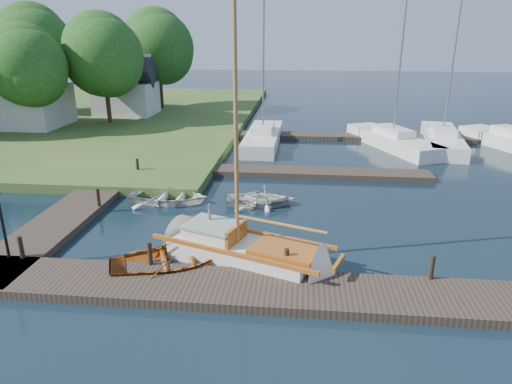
# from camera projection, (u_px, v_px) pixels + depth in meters

# --- Properties ---
(ground) EXTENTS (160.00, 160.00, 0.00)m
(ground) POSITION_uv_depth(u_px,v_px,m) (256.00, 218.00, 19.64)
(ground) COLOR black
(ground) RESTS_ON ground
(near_dock) EXTENTS (18.00, 2.20, 0.30)m
(near_dock) POSITION_uv_depth(u_px,v_px,m) (236.00, 289.00, 13.96)
(near_dock) COLOR #32271C
(near_dock) RESTS_ON ground
(left_dock) EXTENTS (2.20, 18.00, 0.30)m
(left_dock) POSITION_uv_depth(u_px,v_px,m) (97.00, 193.00, 22.24)
(left_dock) COLOR #32271C
(left_dock) RESTS_ON ground
(far_dock) EXTENTS (14.00, 1.60, 0.30)m
(far_dock) POSITION_uv_depth(u_px,v_px,m) (303.00, 173.00, 25.49)
(far_dock) COLOR #32271C
(far_dock) RESTS_ON ground
(pontoon) EXTENTS (30.00, 1.60, 0.30)m
(pontoon) POSITION_uv_depth(u_px,v_px,m) (413.00, 138.00, 33.63)
(pontoon) COLOR #32271C
(pontoon) RESTS_ON ground
(mooring_post_0) EXTENTS (0.16, 0.16, 0.80)m
(mooring_post_0) POSITION_uv_depth(u_px,v_px,m) (21.00, 247.00, 15.44)
(mooring_post_0) COLOR black
(mooring_post_0) RESTS_ON near_dock
(mooring_post_1) EXTENTS (0.16, 0.16, 0.80)m
(mooring_post_1) POSITION_uv_depth(u_px,v_px,m) (150.00, 253.00, 15.01)
(mooring_post_1) COLOR black
(mooring_post_1) RESTS_ON near_dock
(mooring_post_2) EXTENTS (0.16, 0.16, 0.80)m
(mooring_post_2) POSITION_uv_depth(u_px,v_px,m) (287.00, 260.00, 14.57)
(mooring_post_2) COLOR black
(mooring_post_2) RESTS_ON near_dock
(mooring_post_3) EXTENTS (0.16, 0.16, 0.80)m
(mooring_post_3) POSITION_uv_depth(u_px,v_px,m) (432.00, 267.00, 14.14)
(mooring_post_3) COLOR black
(mooring_post_3) RESTS_ON near_dock
(mooring_post_4) EXTENTS (0.16, 0.16, 0.80)m
(mooring_post_4) POSITION_uv_depth(u_px,v_px,m) (98.00, 197.00, 20.08)
(mooring_post_4) COLOR black
(mooring_post_4) RESTS_ON left_dock
(mooring_post_5) EXTENTS (0.16, 0.16, 0.80)m
(mooring_post_5) POSITION_uv_depth(u_px,v_px,m) (137.00, 166.00, 24.77)
(mooring_post_5) COLOR black
(mooring_post_5) RESTS_ON left_dock
(lamp_post) EXTENTS (0.24, 0.24, 2.44)m
(lamp_post) POSITION_uv_depth(u_px,v_px,m) (1.00, 215.00, 15.10)
(lamp_post) COLOR black
(lamp_post) RESTS_ON near_dock
(sailboat) EXTENTS (7.38, 4.33, 9.83)m
(sailboat) POSITION_uv_depth(u_px,v_px,m) (247.00, 253.00, 15.79)
(sailboat) COLOR silver
(sailboat) RESTS_ON ground
(dinghy) EXTENTS (4.84, 4.21, 0.84)m
(dinghy) POSITION_uv_depth(u_px,v_px,m) (172.00, 257.00, 15.35)
(dinghy) COLOR #8C540E
(dinghy) RESTS_ON ground
(tender_a) EXTENTS (3.89, 2.88, 0.78)m
(tender_a) POSITION_uv_depth(u_px,v_px,m) (168.00, 194.00, 21.37)
(tender_a) COLOR silver
(tender_a) RESTS_ON ground
(tender_b) EXTENTS (2.07, 1.79, 1.09)m
(tender_b) POSITION_uv_depth(u_px,v_px,m) (266.00, 195.00, 20.86)
(tender_b) COLOR silver
(tender_b) RESTS_ON ground
(tender_c) EXTENTS (3.37, 2.54, 0.66)m
(tender_c) POSITION_uv_depth(u_px,v_px,m) (260.00, 198.00, 21.10)
(tender_c) COLOR silver
(tender_c) RESTS_ON ground
(marina_boat_0) EXTENTS (2.28, 8.89, 11.78)m
(marina_boat_0) POSITION_uv_depth(u_px,v_px,m) (263.00, 136.00, 32.31)
(marina_boat_0) COLOR silver
(marina_boat_0) RESTS_ON ground
(marina_boat_3) EXTENTS (5.59, 9.04, 11.72)m
(marina_boat_3) POSITION_uv_depth(u_px,v_px,m) (392.00, 139.00, 31.45)
(marina_boat_3) COLOR silver
(marina_boat_3) RESTS_ON ground
(marina_boat_4) EXTENTS (3.65, 9.52, 10.37)m
(marina_boat_4) POSITION_uv_depth(u_px,v_px,m) (442.00, 138.00, 31.82)
(marina_boat_4) COLOR silver
(marina_boat_4) RESTS_ON ground
(marina_boat_5) EXTENTS (5.23, 8.00, 10.23)m
(marina_boat_5) POSITION_uv_depth(u_px,v_px,m) (512.00, 140.00, 31.28)
(marina_boat_5) COLOR silver
(marina_boat_5) RESTS_ON ground
(house_a) EXTENTS (6.30, 5.00, 6.29)m
(house_a) POSITION_uv_depth(u_px,v_px,m) (23.00, 94.00, 35.60)
(house_a) COLOR beige
(house_a) RESTS_ON shore
(house_c) EXTENTS (5.25, 4.00, 5.28)m
(house_c) POSITION_uv_depth(u_px,v_px,m) (126.00, 91.00, 40.77)
(house_c) COLOR beige
(house_c) RESTS_ON shore
(tree_2) EXTENTS (5.83, 5.75, 7.82)m
(tree_2) POSITION_uv_depth(u_px,v_px,m) (28.00, 66.00, 32.81)
(tree_2) COLOR #332114
(tree_2) RESTS_ON shore
(tree_3) EXTENTS (6.41, 6.38, 8.74)m
(tree_3) POSITION_uv_depth(u_px,v_px,m) (103.00, 55.00, 35.99)
(tree_3) COLOR #332114
(tree_3) RESTS_ON shore
(tree_4) EXTENTS (7.01, 7.01, 9.66)m
(tree_4) POSITION_uv_depth(u_px,v_px,m) (35.00, 46.00, 40.33)
(tree_4) COLOR #332114
(tree_4) RESTS_ON shore
(tree_7) EXTENTS (6.83, 6.83, 9.38)m
(tree_7) POSITION_uv_depth(u_px,v_px,m) (158.00, 47.00, 43.17)
(tree_7) COLOR #332114
(tree_7) RESTS_ON shore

